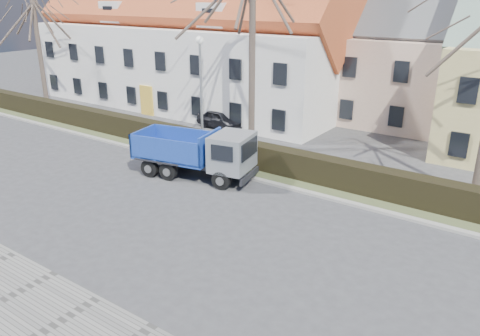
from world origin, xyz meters
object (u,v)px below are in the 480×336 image
Objects in this scene: streetlight at (201,94)px; cart_frame at (156,151)px; dump_truck at (190,152)px; parked_car_a at (221,119)px.

cart_frame is at bearing -112.77° from streetlight.
dump_truck reaches higher than cart_frame.
cart_frame is (-3.43, 1.05, -0.91)m from dump_truck.
dump_truck is 1.72× the size of parked_car_a.
parked_car_a is at bearing 95.25° from cart_frame.
cart_frame is 6.89m from parked_car_a.
dump_truck is at bearing -58.46° from streetlight.
dump_truck is at bearing -17.07° from cart_frame.
streetlight reaches higher than parked_car_a.
streetlight reaches higher than cart_frame.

